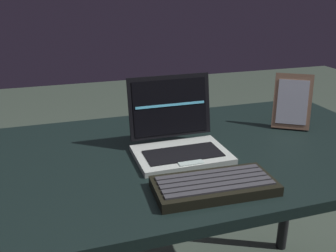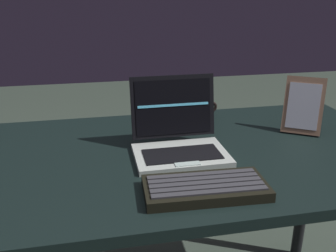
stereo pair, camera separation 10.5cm
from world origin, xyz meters
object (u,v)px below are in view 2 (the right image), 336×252
external_keyboard (205,188)px  photo_frame (303,106)px  laptop_front (178,139)px  coffee_mug (198,109)px

external_keyboard → photo_frame: 0.54m
laptop_front → external_keyboard: (0.01, -0.23, -0.03)m
laptop_front → photo_frame: (0.44, 0.08, 0.05)m
laptop_front → coffee_mug: laptop_front is taller
coffee_mug → photo_frame: bearing=-30.9°
photo_frame → coffee_mug: 0.36m
photo_frame → external_keyboard: bearing=-143.7°
laptop_front → photo_frame: 0.45m
photo_frame → coffee_mug: size_ratio=1.64×
laptop_front → external_keyboard: 0.24m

